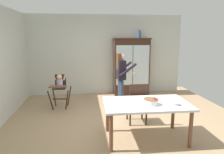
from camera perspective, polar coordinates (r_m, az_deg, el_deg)
ground_plane at (r=5.00m, az=1.39°, el=-12.30°), size 6.24×6.24×0.00m
wall_back at (r=7.23m, az=-1.80°, el=6.05°), size 5.32×0.06×2.70m
china_cabinet at (r=7.15m, az=5.30°, el=2.88°), size 1.25×0.48×1.93m
ceramic_vase at (r=7.14m, az=7.41°, el=11.50°), size 0.13×0.13×0.27m
high_chair_with_toddler at (r=5.97m, az=-14.12°, el=-2.14°), size 0.62×0.72×0.95m
adult_person at (r=5.76m, az=2.50°, el=0.92°), size 0.54×0.52×1.53m
dining_table at (r=4.09m, az=9.32°, el=-8.07°), size 1.64×1.03×0.74m
birthday_cake at (r=3.95m, az=10.60°, el=-6.63°), size 0.28×0.28×0.19m
serving_bowl at (r=4.04m, az=16.75°, el=-6.95°), size 0.18×0.18×0.05m
dining_chair_far_side at (r=4.77m, az=7.06°, el=-6.42°), size 0.45×0.45×0.96m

